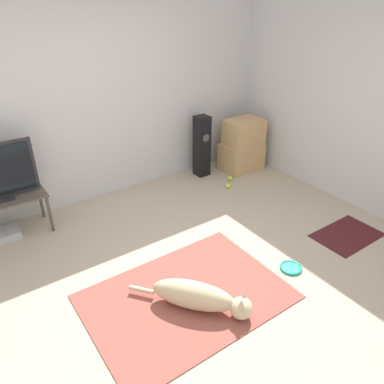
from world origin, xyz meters
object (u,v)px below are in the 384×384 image
dog (200,297)px  frisbee (291,268)px  tennis_ball_near_speaker (228,186)px  tennis_ball_by_boxes (230,178)px  cardboard_box_upper (244,132)px  game_console (3,235)px  floor_speaker (202,146)px  tv_stand (0,205)px  cardboard_box_lower (241,156)px

dog → frisbee: dog is taller
tennis_ball_near_speaker → tennis_ball_by_boxes: bearing=43.9°
cardboard_box_upper → game_console: bearing=177.6°
floor_speaker → tennis_ball_near_speaker: bearing=-86.3°
dog → tv_stand: (-1.13, 2.12, 0.27)m
game_console → cardboard_box_lower: bearing=-2.1°
floor_speaker → tennis_ball_near_speaker: 0.71m
tv_stand → tennis_ball_by_boxes: bearing=-7.1°
cardboard_box_upper → cardboard_box_lower: bearing=109.3°
cardboard_box_lower → game_console: 3.40m
floor_speaker → tennis_ball_by_boxes: floor_speaker is taller
floor_speaker → cardboard_box_upper: bearing=-17.7°
frisbee → tennis_ball_by_boxes: bearing=67.5°
tennis_ball_near_speaker → dog: bearing=-136.0°
dog → cardboard_box_lower: size_ratio=1.53×
floor_speaker → cardboard_box_lower: bearing=-16.3°
cardboard_box_upper → floor_speaker: size_ratio=0.61×
floor_speaker → dog: bearing=-126.5°
floor_speaker → tennis_ball_by_boxes: size_ratio=13.54×
frisbee → cardboard_box_upper: size_ratio=0.41×
floor_speaker → tv_stand: size_ratio=0.93×
tennis_ball_by_boxes → game_console: bearing=173.3°
cardboard_box_lower → tv_stand: tv_stand is taller
frisbee → floor_speaker: (0.55, 2.25, 0.43)m
tv_stand → cardboard_box_upper: bearing=-2.7°
cardboard_box_upper → tv_stand: (-3.36, 0.16, -0.19)m
dog → tv_stand: tv_stand is taller
tv_stand → floor_speaker: bearing=0.9°
cardboard_box_upper → tennis_ball_near_speaker: size_ratio=8.20×
cardboard_box_upper → tennis_ball_by_boxes: (-0.40, -0.21, -0.56)m
floor_speaker → tv_stand: 2.73m
cardboard_box_lower → tennis_ball_near_speaker: bearing=-145.4°
dog → tv_stand: bearing=118.1°
dog → game_console: size_ratio=2.63×
dog → frisbee: 1.07m
tennis_ball_near_speaker → cardboard_box_lower: bearing=34.6°
frisbee → cardboard_box_upper: cardboard_box_upper is taller
game_console → tennis_ball_near_speaker: bearing=-10.5°
tennis_ball_by_boxes → cardboard_box_lower: bearing=29.6°
cardboard_box_upper → tennis_ball_near_speaker: bearing=-146.9°
floor_speaker → game_console: 2.81m
tennis_ball_near_speaker → tv_stand: bearing=169.0°
tv_stand → game_console: 0.37m
dog → cardboard_box_upper: (2.22, 1.96, 0.46)m
dog → cardboard_box_upper: 3.00m
dog → tennis_ball_by_boxes: 2.53m
cardboard_box_upper → tennis_ball_by_boxes: size_ratio=8.20×
frisbee → floor_speaker: floor_speaker is taller
tv_stand → dog: bearing=-61.9°
frisbee → cardboard_box_lower: size_ratio=0.37×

